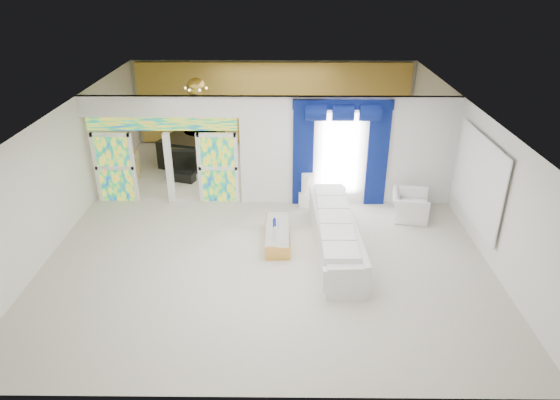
{
  "coord_description": "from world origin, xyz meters",
  "views": [
    {
      "loc": [
        0.4,
        -11.62,
        6.17
      ],
      "look_at": [
        0.3,
        -1.2,
        1.1
      ],
      "focal_mm": 31.82,
      "sensor_mm": 36.0,
      "label": 1
    }
  ],
  "objects_px": {
    "console_table": "(318,199)",
    "white_sofa": "(335,235)",
    "grand_piano": "(190,149)",
    "armchair": "(410,205)",
    "coffee_table": "(277,235)"
  },
  "relations": [
    {
      "from": "coffee_table",
      "to": "grand_piano",
      "type": "bearing_deg",
      "value": 119.74
    },
    {
      "from": "coffee_table",
      "to": "armchair",
      "type": "bearing_deg",
      "value": 21.06
    },
    {
      "from": "console_table",
      "to": "armchair",
      "type": "relative_size",
      "value": 1.02
    },
    {
      "from": "coffee_table",
      "to": "console_table",
      "type": "distance_m",
      "value": 2.31
    },
    {
      "from": "console_table",
      "to": "white_sofa",
      "type": "bearing_deg",
      "value": -84.07
    },
    {
      "from": "armchair",
      "to": "coffee_table",
      "type": "bearing_deg",
      "value": 122.84
    },
    {
      "from": "console_table",
      "to": "grand_piano",
      "type": "bearing_deg",
      "value": 141.77
    },
    {
      "from": "white_sofa",
      "to": "armchair",
      "type": "height_order",
      "value": "white_sofa"
    },
    {
      "from": "white_sofa",
      "to": "console_table",
      "type": "bearing_deg",
      "value": 93.39
    },
    {
      "from": "coffee_table",
      "to": "armchair",
      "type": "relative_size",
      "value": 1.55
    },
    {
      "from": "white_sofa",
      "to": "coffee_table",
      "type": "bearing_deg",
      "value": 164.93
    },
    {
      "from": "coffee_table",
      "to": "armchair",
      "type": "height_order",
      "value": "armchair"
    },
    {
      "from": "white_sofa",
      "to": "coffee_table",
      "type": "distance_m",
      "value": 1.4
    },
    {
      "from": "white_sofa",
      "to": "console_table",
      "type": "xyz_separation_m",
      "value": [
        -0.24,
        2.32,
        -0.2
      ]
    },
    {
      "from": "white_sofa",
      "to": "armchair",
      "type": "distance_m",
      "value": 2.67
    }
  ]
}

